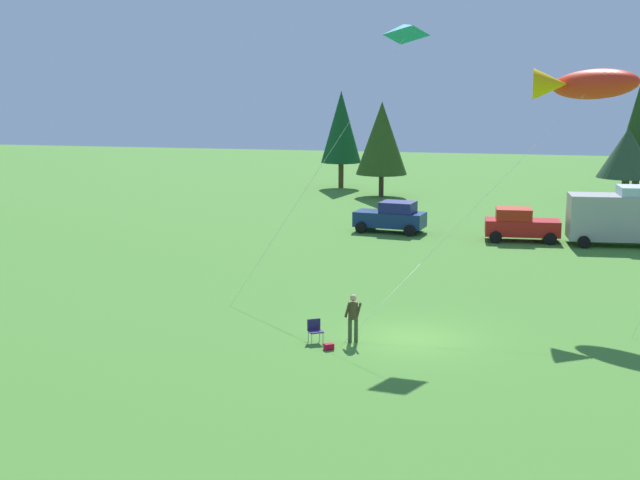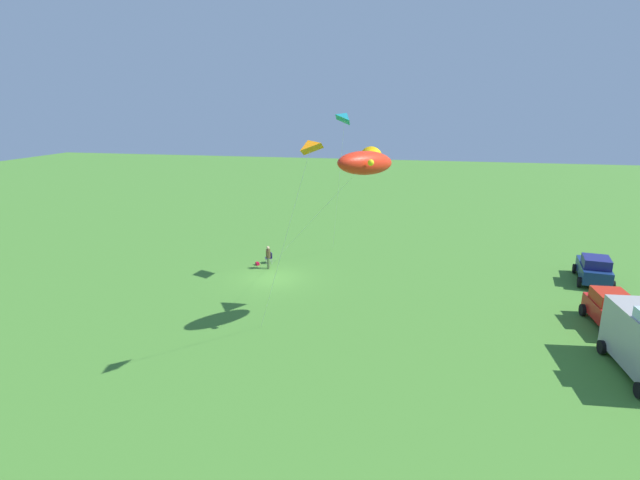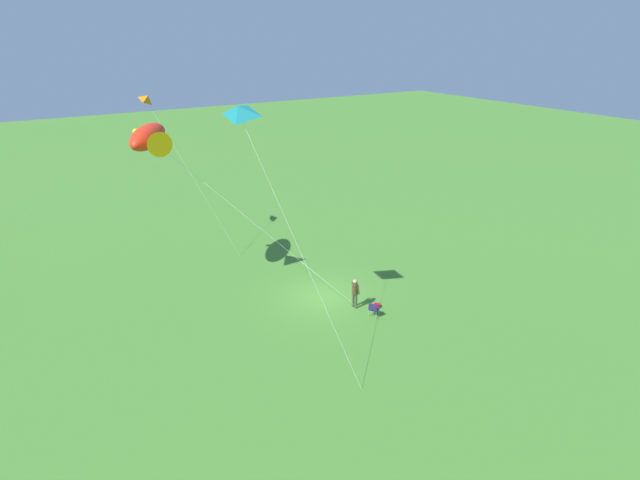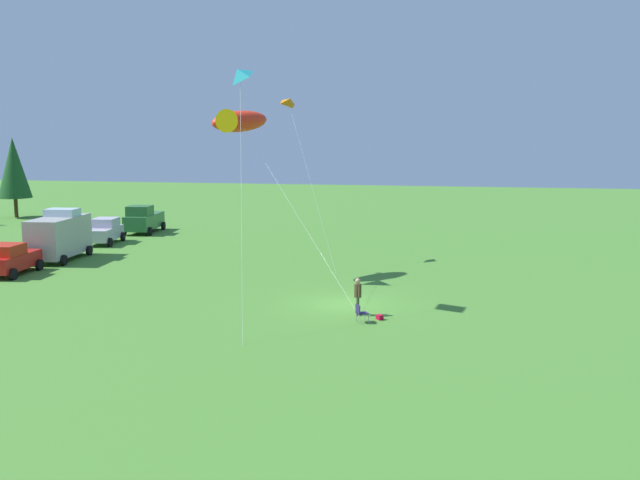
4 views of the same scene
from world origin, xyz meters
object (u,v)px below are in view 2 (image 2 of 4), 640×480
(backpack_on_grass, at_px, (257,264))
(kite_delta_teal, at_px, (347,117))
(car_navy_hatch, at_px, (594,269))
(folding_chair, at_px, (270,257))
(kite_delta_orange, at_px, (308,146))
(person_kite_flyer, at_px, (268,256))
(kite_large_fish, at_px, (367,162))
(car_red_sedan, at_px, (612,311))

(backpack_on_grass, height_order, kite_delta_teal, kite_delta_teal)
(car_navy_hatch, xyz_separation_m, kite_delta_teal, (2.81, -16.94, 10.13))
(folding_chair, xyz_separation_m, kite_delta_orange, (15.43, 6.83, 9.80))
(person_kite_flyer, xyz_separation_m, kite_delta_orange, (14.11, 6.51, 9.26))
(folding_chair, xyz_separation_m, car_navy_hatch, (-0.66, 23.17, 0.46))
(kite_large_fish, relative_size, kite_delta_teal, 0.93)
(kite_delta_teal, bearing_deg, kite_large_fish, 17.47)
(car_red_sedan, bearing_deg, car_navy_hatch, -12.91)
(car_red_sedan, height_order, kite_delta_orange, kite_delta_orange)
(kite_delta_teal, distance_m, kite_delta_orange, 13.32)
(folding_chair, distance_m, car_red_sedan, 23.02)
(folding_chair, distance_m, backpack_on_grass, 1.10)
(folding_chair, relative_size, backpack_on_grass, 2.56)
(car_navy_hatch, relative_size, car_red_sedan, 1.02)
(kite_delta_orange, bearing_deg, person_kite_flyer, -155.22)
(folding_chair, bearing_deg, car_navy_hatch, 151.41)
(backpack_on_grass, relative_size, kite_delta_teal, 0.03)
(folding_chair, bearing_deg, kite_delta_teal, 130.77)
(car_navy_hatch, bearing_deg, kite_delta_orange, -37.25)
(backpack_on_grass, distance_m, car_red_sedan, 23.59)
(person_kite_flyer, height_order, kite_delta_teal, kite_delta_teal)
(person_kite_flyer, distance_m, backpack_on_grass, 1.56)
(folding_chair, relative_size, kite_large_fish, 0.08)
(kite_delta_teal, relative_size, kite_delta_orange, 1.08)
(person_kite_flyer, xyz_separation_m, kite_delta_teal, (0.83, 5.92, 10.06))
(car_navy_hatch, relative_size, kite_large_fish, 0.41)
(person_kite_flyer, xyz_separation_m, backpack_on_grass, (-0.64, -1.10, -0.91))
(person_kite_flyer, height_order, car_navy_hatch, car_navy_hatch)
(backpack_on_grass, xyz_separation_m, car_navy_hatch, (-1.34, 23.95, 0.84))
(kite_delta_teal, height_order, kite_delta_orange, kite_delta_teal)
(car_navy_hatch, xyz_separation_m, car_red_sedan, (7.62, -1.23, 0.00))
(kite_delta_orange, bearing_deg, folding_chair, -156.13)
(person_kite_flyer, distance_m, kite_large_fish, 13.89)
(person_kite_flyer, height_order, folding_chair, person_kite_flyer)
(folding_chair, relative_size, car_red_sedan, 0.19)
(car_red_sedan, relative_size, kite_large_fish, 0.40)
(kite_large_fish, bearing_deg, backpack_on_grass, -132.82)
(car_navy_hatch, relative_size, kite_delta_orange, 0.41)
(person_kite_flyer, bearing_deg, car_red_sedan, 155.86)
(backpack_on_grass, height_order, kite_large_fish, kite_large_fish)
(kite_delta_orange, bearing_deg, kite_delta_teal, -177.43)
(car_navy_hatch, bearing_deg, car_red_sedan, -0.96)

